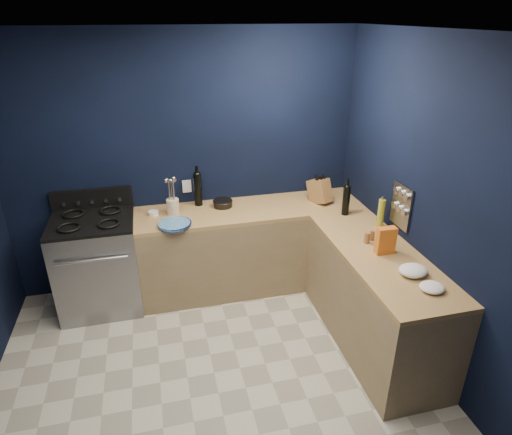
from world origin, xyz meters
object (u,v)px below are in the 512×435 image
object	(u,v)px
knife_block	(320,191)
plate_stack	(174,225)
gas_range	(99,265)
utensil_crock	(173,207)
crouton_bag	(386,241)

from	to	relation	value
knife_block	plate_stack	bearing A→B (deg)	163.70
gas_range	knife_block	world-z (taller)	knife_block
plate_stack	utensil_crock	xyz separation A→B (m)	(0.01, 0.29, 0.06)
plate_stack	utensil_crock	world-z (taller)	utensil_crock
gas_range	utensil_crock	xyz separation A→B (m)	(0.76, 0.07, 0.52)
utensil_crock	crouton_bag	size ratio (longest dim) A/B	0.66
utensil_crock	knife_block	bearing A→B (deg)	-2.50
crouton_bag	knife_block	bearing A→B (deg)	98.26
gas_range	crouton_bag	xyz separation A→B (m)	(2.39, -1.13, 0.56)
utensil_crock	crouton_bag	distance (m)	2.02
plate_stack	crouton_bag	bearing A→B (deg)	-29.02
plate_stack	crouton_bag	xyz separation A→B (m)	(1.64, -0.91, 0.10)
plate_stack	utensil_crock	bearing A→B (deg)	87.41
plate_stack	knife_block	world-z (taller)	knife_block
plate_stack	knife_block	bearing A→B (deg)	8.36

